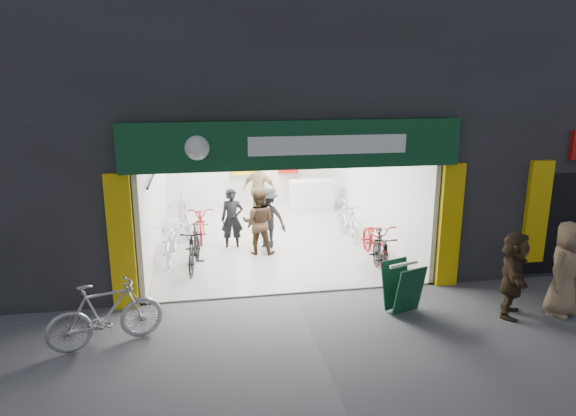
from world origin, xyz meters
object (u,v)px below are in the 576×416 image
object	(u,v)px
bike_left_front	(172,240)
bike_right_front	(381,254)
parked_bike	(106,314)
sandwich_board	(403,286)
pedestrian_near	(565,269)

from	to	relation	value
bike_left_front	bike_right_front	bearing A→B (deg)	-19.45
bike_right_front	parked_bike	xyz separation A→B (m)	(-5.44, -2.10, 0.04)
bike_left_front	sandwich_board	bearing A→B (deg)	-36.87
pedestrian_near	sandwich_board	xyz separation A→B (m)	(-2.86, 0.60, -0.38)
bike_right_front	bike_left_front	bearing A→B (deg)	164.98
bike_right_front	sandwich_board	xyz separation A→B (m)	(-0.22, -1.76, 0.00)
bike_left_front	sandwich_board	world-z (taller)	sandwich_board
bike_left_front	pedestrian_near	distance (m)	8.39
parked_bike	pedestrian_near	bearing A→B (deg)	-109.97
bike_right_front	pedestrian_near	distance (m)	3.55
pedestrian_near	sandwich_board	world-z (taller)	pedestrian_near
parked_bike	sandwich_board	distance (m)	5.23
parked_bike	pedestrian_near	size ratio (longest dim) A/B	1.04
sandwich_board	pedestrian_near	bearing A→B (deg)	-29.71
bike_left_front	pedestrian_near	size ratio (longest dim) A/B	1.00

